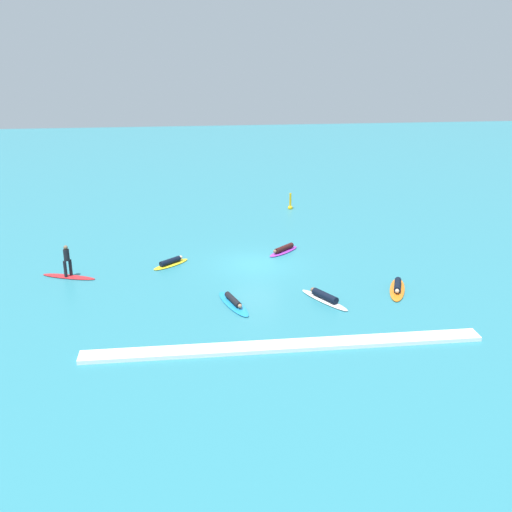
% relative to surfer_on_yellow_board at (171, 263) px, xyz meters
% --- Properties ---
extents(ground_plane, '(120.00, 120.00, 0.00)m').
position_rel_surfer_on_yellow_board_xyz_m(ground_plane, '(4.84, -0.47, -0.14)').
color(ground_plane, teal).
rests_on(ground_plane, ground).
extents(surfer_on_yellow_board, '(2.29, 2.13, 0.39)m').
position_rel_surfer_on_yellow_board_xyz_m(surfer_on_yellow_board, '(0.00, 0.00, 0.00)').
color(surfer_on_yellow_board, yellow).
rests_on(surfer_on_yellow_board, ground_plane).
extents(surfer_on_red_board, '(3.10, 1.62, 1.83)m').
position_rel_surfer_on_yellow_board_xyz_m(surfer_on_red_board, '(-5.47, -1.29, 0.32)').
color(surfer_on_red_board, red).
rests_on(surfer_on_red_board, ground_plane).
extents(surfer_on_blue_board, '(1.70, 3.36, 0.39)m').
position_rel_surfer_on_yellow_board_xyz_m(surfer_on_blue_board, '(3.07, -5.95, -0.02)').
color(surfer_on_blue_board, '#1E8CD1').
rests_on(surfer_on_blue_board, ground_plane).
extents(surfer_on_purple_board, '(2.29, 2.22, 0.41)m').
position_rel_surfer_on_yellow_board_xyz_m(surfer_on_purple_board, '(6.74, 1.41, 0.01)').
color(surfer_on_purple_board, purple).
rests_on(surfer_on_purple_board, ground_plane).
extents(surfer_on_white_board, '(2.10, 3.08, 0.47)m').
position_rel_surfer_on_yellow_board_xyz_m(surfer_on_white_board, '(7.54, -6.04, 0.03)').
color(surfer_on_white_board, white).
rests_on(surfer_on_white_board, ground_plane).
extents(surfer_on_orange_board, '(1.83, 3.24, 0.44)m').
position_rel_surfer_on_yellow_board_xyz_m(surfer_on_orange_board, '(11.57, -5.17, 0.00)').
color(surfer_on_orange_board, orange).
rests_on(surfer_on_orange_board, ground_plane).
extents(marker_buoy, '(0.37, 0.37, 1.32)m').
position_rel_surfer_on_yellow_board_xyz_m(marker_buoy, '(8.87, 11.21, 0.15)').
color(marker_buoy, yellow).
rests_on(marker_buoy, ground_plane).
extents(wave_crest, '(16.82, 0.90, 0.18)m').
position_rel_surfer_on_yellow_board_xyz_m(wave_crest, '(4.84, -10.58, -0.05)').
color(wave_crest, white).
rests_on(wave_crest, ground_plane).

